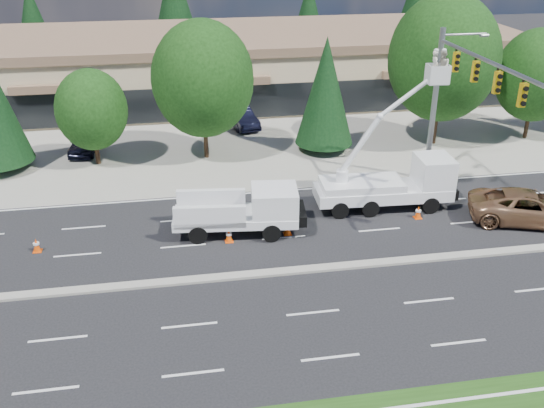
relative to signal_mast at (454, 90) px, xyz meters
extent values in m
plane|color=black|center=(-10.03, -7.04, -6.06)|extent=(140.00, 140.00, 0.00)
cube|color=gray|center=(-10.03, 12.96, -6.05)|extent=(140.00, 22.00, 0.01)
cube|color=gray|center=(-10.03, -7.04, -6.00)|extent=(120.00, 0.55, 0.12)
cube|color=tan|center=(-10.03, 22.96, -3.56)|extent=(50.00, 15.00, 5.00)
cube|color=brown|center=(-10.03, 22.96, -0.91)|extent=(50.40, 15.40, 0.70)
cube|color=black|center=(-10.03, 15.41, -4.56)|extent=(48.00, 0.12, 2.60)
cylinder|color=#332114|center=(-26.03, 7.96, -5.66)|extent=(0.26, 0.26, 0.80)
cylinder|color=#332114|center=(-20.03, 7.96, -5.05)|extent=(0.28, 0.28, 2.01)
ellipsoid|color=black|center=(-20.03, 7.96, -2.43)|extent=(4.46, 4.46, 5.13)
cylinder|color=#332114|center=(-13.03, 7.96, -4.60)|extent=(0.28, 0.28, 2.91)
ellipsoid|color=black|center=(-13.03, 7.96, -0.80)|extent=(6.47, 6.47, 7.44)
cylinder|color=#332114|center=(-5.03, 7.96, -5.66)|extent=(0.26, 0.26, 0.80)
cone|color=black|center=(-5.03, 7.96, -1.94)|extent=(3.89, 3.89, 7.11)
cylinder|color=#332114|center=(2.97, 7.96, -4.40)|extent=(0.28, 0.28, 3.31)
ellipsoid|color=black|center=(2.97, 7.96, -0.07)|extent=(7.36, 7.36, 8.47)
cylinder|color=#332114|center=(9.97, 7.96, -4.80)|extent=(0.28, 0.28, 2.52)
ellipsoid|color=black|center=(9.97, 7.96, -1.51)|extent=(5.60, 5.60, 6.44)
cylinder|color=#332114|center=(-28.03, 34.96, -5.66)|extent=(0.26, 0.26, 0.80)
cone|color=black|center=(-28.03, 34.96, -1.33)|extent=(4.46, 4.46, 8.16)
cylinder|color=#332114|center=(-14.03, 34.96, -5.66)|extent=(0.26, 0.26, 0.80)
cone|color=black|center=(-14.03, 34.96, -0.04)|extent=(5.69, 5.69, 10.40)
cylinder|color=#332114|center=(-0.03, 34.96, -5.66)|extent=(0.26, 0.26, 0.80)
cone|color=black|center=(-0.03, 34.96, -1.36)|extent=(4.44, 4.44, 8.12)
cylinder|color=#332114|center=(11.97, 34.96, -5.66)|extent=(0.26, 0.26, 0.80)
cone|color=black|center=(11.97, 34.96, -0.42)|extent=(5.33, 5.33, 9.74)
cylinder|color=gray|center=(-0.03, 2.16, -1.56)|extent=(0.32, 0.32, 9.00)
cylinder|color=gray|center=(-0.03, -2.84, 2.24)|extent=(0.20, 10.00, 0.20)
cylinder|color=gray|center=(1.27, 2.16, 2.54)|extent=(2.60, 0.12, 0.12)
cube|color=gold|center=(-0.03, 0.16, 1.49)|extent=(0.32, 0.22, 1.05)
cube|color=gold|center=(-0.03, -2.04, 1.49)|extent=(0.32, 0.22, 1.05)
cube|color=gold|center=(-0.03, -4.24, 1.49)|extent=(0.32, 0.22, 1.05)
cube|color=gold|center=(-0.03, -6.44, 1.49)|extent=(0.32, 0.22, 1.05)
cube|color=white|center=(-12.32, -2.84, -5.18)|extent=(6.40, 2.95, 0.46)
cube|color=white|center=(-10.37, -3.06, -4.46)|extent=(2.50, 2.46, 1.55)
cube|color=black|center=(-9.70, -3.14, -4.25)|extent=(0.30, 1.96, 1.03)
cube|color=white|center=(-13.44, -1.73, -4.66)|extent=(3.52, 0.70, 1.13)
cube|color=white|center=(-13.66, -3.68, -4.66)|extent=(3.52, 0.70, 1.13)
cube|color=white|center=(-4.05, -1.29, -5.13)|extent=(7.49, 2.58, 0.65)
cube|color=white|center=(-1.28, -1.43, -4.16)|extent=(1.95, 2.26, 1.85)
cube|color=black|center=(-0.59, -1.46, -4.02)|extent=(0.16, 1.85, 1.11)
cube|color=white|center=(-5.25, -1.24, -4.62)|extent=(4.53, 2.34, 0.46)
cylinder|color=white|center=(-6.36, -1.18, -4.12)|extent=(0.65, 0.65, 0.74)
cube|color=white|center=(-1.72, -1.41, 1.30)|extent=(1.06, 0.88, 1.00)
imported|color=beige|center=(-1.92, -1.40, 1.67)|extent=(0.41, 0.60, 1.59)
imported|color=beige|center=(-1.51, -1.42, 1.67)|extent=(0.64, 0.80, 1.59)
ellipsoid|color=white|center=(-1.92, -1.40, 2.48)|extent=(0.24, 0.24, 0.17)
ellipsoid|color=white|center=(-1.51, -1.42, 2.48)|extent=(0.24, 0.24, 0.17)
cube|color=#FA4E07|center=(-21.96, -3.17, -6.04)|extent=(0.40, 0.40, 0.03)
cone|color=#FA4E07|center=(-21.96, -3.17, -5.71)|extent=(0.36, 0.36, 0.70)
cylinder|color=white|center=(-21.96, -3.17, -5.64)|extent=(0.29, 0.29, 0.10)
cube|color=#FA4E07|center=(-12.77, -3.76, -6.04)|extent=(0.40, 0.40, 0.03)
cone|color=#FA4E07|center=(-12.77, -3.76, -5.71)|extent=(0.36, 0.36, 0.70)
cylinder|color=white|center=(-12.77, -3.76, -5.64)|extent=(0.29, 0.29, 0.10)
cube|color=#FA4E07|center=(-9.77, -3.51, -6.04)|extent=(0.40, 0.40, 0.03)
cone|color=#FA4E07|center=(-9.77, -3.51, -5.71)|extent=(0.36, 0.36, 0.70)
cylinder|color=white|center=(-9.77, -3.51, -5.64)|extent=(0.29, 0.29, 0.10)
cube|color=#FA4E07|center=(-2.57, -2.89, -6.04)|extent=(0.40, 0.40, 0.03)
cone|color=#FA4E07|center=(-2.57, -2.89, -5.71)|extent=(0.36, 0.36, 0.70)
cylinder|color=white|center=(-2.57, -2.89, -5.64)|extent=(0.29, 0.29, 0.10)
imported|color=#9C6F4B|center=(2.91, -4.24, -5.22)|extent=(6.62, 4.59, 1.68)
imported|color=black|center=(-21.06, 10.32, -5.35)|extent=(2.16, 4.30, 1.41)
imported|color=black|center=(-10.03, 13.96, -5.30)|extent=(2.70, 4.82, 1.51)
camera|label=1|loc=(-15.09, -29.94, 8.63)|focal=40.00mm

